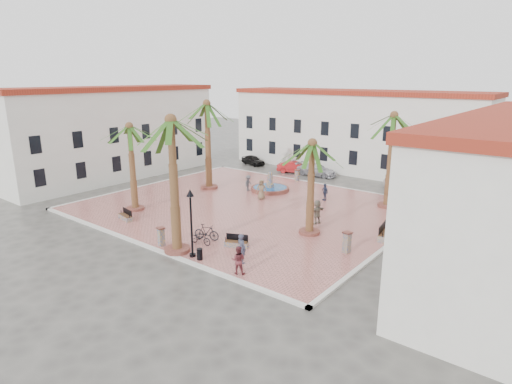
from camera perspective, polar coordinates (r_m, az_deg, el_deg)
ground at (r=37.19m, az=-1.21°, el=-2.13°), size 120.00×120.00×0.00m
plaza at (r=37.17m, az=-1.21°, el=-2.02°), size 26.00×22.00×0.15m
kerb_n at (r=45.88m, az=7.56°, el=1.21°), size 26.30×0.30×0.16m
kerb_s at (r=30.01m, az=-14.78°, el=-6.85°), size 26.30×0.30×0.16m
kerb_e at (r=31.03m, az=17.78°, el=-6.34°), size 0.30×22.30×0.16m
kerb_w at (r=46.24m, az=-13.75°, el=1.02°), size 0.30×22.30×0.16m
building_north at (r=52.86m, az=12.81°, el=7.99°), size 30.40×7.40×9.50m
building_west at (r=50.17m, az=-18.39°, el=7.52°), size 6.40×24.40×10.00m
fountain at (r=42.11m, az=1.89°, el=0.54°), size 3.76×3.76×1.94m
palm_nw at (r=42.04m, az=-6.55°, el=10.38°), size 5.58×5.58×8.78m
palm_sw at (r=36.32m, az=-16.46°, el=7.16°), size 4.81×4.81×7.37m
palm_s at (r=26.35m, az=-11.22°, el=7.42°), size 5.42×5.42×8.80m
palm_e at (r=29.59m, az=7.48°, el=4.97°), size 4.89×4.89×6.87m
palm_ne at (r=37.36m, az=17.84°, el=8.41°), size 5.07×5.07×8.18m
bench_s at (r=35.17m, az=-16.99°, el=-3.19°), size 1.66×0.77×0.84m
bench_se at (r=28.50m, az=-2.62°, el=-6.87°), size 1.65×1.10×0.84m
bench_e at (r=31.18m, az=16.83°, el=-5.43°), size 0.90×2.06×1.05m
bench_ne at (r=39.55m, az=21.84°, el=-1.51°), size 0.88×2.07×1.06m
lamppost_s at (r=26.39m, az=-8.69°, el=-2.59°), size 0.47×0.47×4.36m
lamppost_e at (r=32.45m, az=18.65°, el=-0.33°), size 0.43×0.43×3.98m
bollard_se at (r=29.21m, az=-12.53°, el=-5.77°), size 0.54×0.54×1.29m
bollard_n at (r=46.03m, az=5.48°, el=2.25°), size 0.47×0.47×1.25m
bollard_e at (r=28.02m, az=12.04°, el=-6.52°), size 0.59×0.59×1.41m
litter_bin at (r=26.79m, az=-7.52°, el=-8.21°), size 0.37×0.37×0.71m
cyclist_a at (r=25.92m, az=-1.94°, el=-7.53°), size 0.75×0.56×1.86m
bicycle_a at (r=29.08m, az=-7.41°, el=-6.10°), size 1.71×0.77×0.87m
cyclist_b at (r=24.62m, az=-2.39°, el=-9.05°), size 1.02×0.96×1.67m
bicycle_b at (r=29.73m, az=-6.61°, el=-5.34°), size 1.92×1.07×1.11m
pedestrian_fountain_a at (r=38.94m, az=0.72°, el=0.34°), size 1.09×1.03×1.87m
pedestrian_fountain_b at (r=39.21m, az=9.16°, el=0.00°), size 0.98×0.73×1.55m
pedestrian_north at (r=41.99m, az=-1.04°, el=1.22°), size 0.71×1.08×1.55m
pedestrian_east at (r=32.88m, az=8.15°, el=-2.65°), size 0.92×1.82×1.88m
car_black at (r=55.11m, az=-0.40°, el=4.28°), size 3.85×2.28×1.23m
car_red at (r=50.63m, az=5.20°, el=3.31°), size 4.37×2.74×1.36m
car_silver at (r=49.46m, az=8.04°, el=2.95°), size 4.84×2.15×1.38m
car_white at (r=45.56m, az=19.56°, el=1.08°), size 4.96×3.03×1.28m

